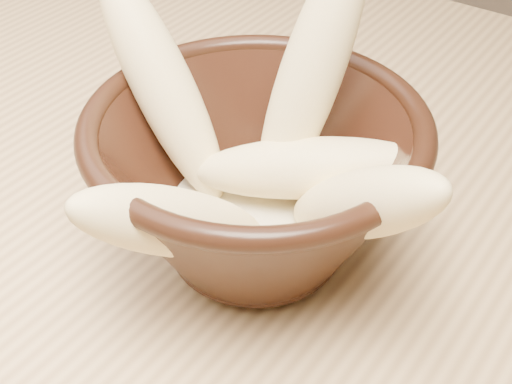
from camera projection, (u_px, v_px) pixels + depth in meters
table at (295, 259)px, 0.62m from camera, size 1.20×0.80×0.75m
bowl at (256, 180)px, 0.47m from camera, size 0.22×0.22×0.12m
milk_puddle at (256, 214)px, 0.49m from camera, size 0.13×0.13×0.02m
banana_upright at (311, 74)px, 0.46m from camera, size 0.07×0.12×0.19m
banana_left at (163, 85)px, 0.48m from camera, size 0.14×0.06×0.16m
banana_right at (362, 204)px, 0.41m from camera, size 0.15×0.09×0.13m
banana_across at (309, 168)px, 0.46m from camera, size 0.16×0.11×0.06m
banana_front at (174, 222)px, 0.41m from camera, size 0.09×0.15×0.11m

